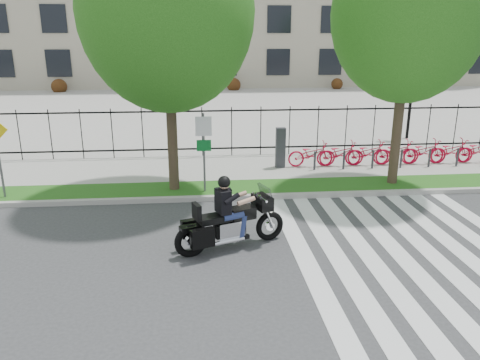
{
  "coord_description": "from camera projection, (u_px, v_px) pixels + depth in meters",
  "views": [
    {
      "loc": [
        -0.18,
        -9.61,
        4.91
      ],
      "look_at": [
        0.97,
        3.0,
        0.98
      ],
      "focal_mm": 35.0,
      "sensor_mm": 36.0,
      "label": 1
    }
  ],
  "objects": [
    {
      "name": "curb",
      "position": [
        206.0,
        198.0,
        14.49
      ],
      "size": [
        60.0,
        0.2,
        0.15
      ],
      "primitive_type": "cube",
      "color": "#A09D97",
      "rests_on": "ground"
    },
    {
      "name": "crosswalk_stripes",
      "position": [
        414.0,
        253.0,
        11.03
      ],
      "size": [
        5.7,
        8.0,
        0.01
      ],
      "primitive_type": null,
      "color": "silver",
      "rests_on": "ground"
    },
    {
      "name": "motorcycle_rider",
      "position": [
        231.0,
        219.0,
        11.09
      ],
      "size": [
        2.73,
        1.41,
        2.2
      ],
      "color": "black",
      "rests_on": "ground"
    },
    {
      "name": "grass_verge",
      "position": [
        205.0,
        190.0,
        15.3
      ],
      "size": [
        60.0,
        1.5,
        0.15
      ],
      "primitive_type": "cube",
      "color": "#1E4812",
      "rests_on": "ground"
    },
    {
      "name": "street_tree_1",
      "position": [
        167.0,
        11.0,
        13.58
      ],
      "size": [
        5.18,
        5.18,
        8.44
      ],
      "color": "#34281C",
      "rests_on": "grass_verge"
    },
    {
      "name": "lamp_post_right",
      "position": [
        414.0,
        73.0,
        21.95
      ],
      "size": [
        1.06,
        0.7,
        4.25
      ],
      "color": "black",
      "rests_on": "ground"
    },
    {
      "name": "sidewalk",
      "position": [
        204.0,
        169.0,
        17.68
      ],
      "size": [
        60.0,
        3.5,
        0.15
      ],
      "primitive_type": "cube",
      "color": "gray",
      "rests_on": "ground"
    },
    {
      "name": "ground",
      "position": [
        209.0,
        261.0,
        10.61
      ],
      "size": [
        120.0,
        120.0,
        0.0
      ],
      "primitive_type": "plane",
      "color": "#343436",
      "rests_on": "ground"
    },
    {
      "name": "iron_fence",
      "position": [
        202.0,
        132.0,
        19.02
      ],
      "size": [
        30.0,
        0.06,
        2.0
      ],
      "primitive_type": null,
      "color": "black",
      "rests_on": "sidewalk"
    },
    {
      "name": "sign_pole_regulatory",
      "position": [
        204.0,
        143.0,
        14.45
      ],
      "size": [
        0.5,
        0.09,
        2.5
      ],
      "color": "#59595B",
      "rests_on": "grass_verge"
    },
    {
      "name": "plaza",
      "position": [
        200.0,
        104.0,
        34.38
      ],
      "size": [
        80.0,
        34.0,
        0.1
      ],
      "primitive_type": "cube",
      "color": "gray",
      "rests_on": "ground"
    },
    {
      "name": "bike_share_station",
      "position": [
        422.0,
        152.0,
        18.01
      ],
      "size": [
        11.08,
        0.85,
        1.5
      ],
      "color": "#2D2D33",
      "rests_on": "sidewalk"
    },
    {
      "name": "street_tree_2",
      "position": [
        409.0,
        14.0,
        14.24
      ],
      "size": [
        4.71,
        4.71,
        8.09
      ],
      "color": "#34281C",
      "rests_on": "grass_verge"
    }
  ]
}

